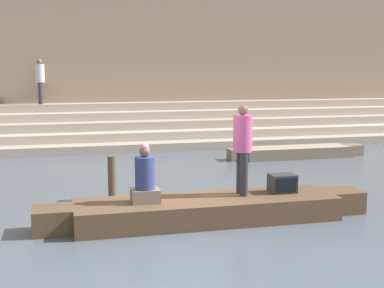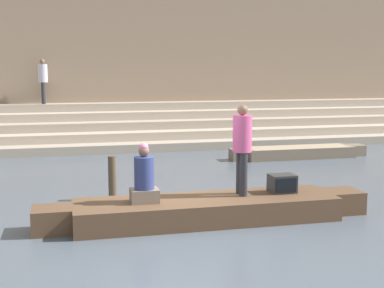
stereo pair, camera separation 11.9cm
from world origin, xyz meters
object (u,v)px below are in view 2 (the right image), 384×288
object	(u,v)px
rowboat_main	(207,209)
person_on_steps	(43,78)
person_rowing	(144,179)
moored_boat_shore	(299,152)
person_standing	(242,144)
mooring_post	(112,178)
tv_set	(282,183)

from	to	relation	value
rowboat_main	person_on_steps	distance (m)	12.85
person_rowing	person_on_steps	xyz separation A→B (m)	(-2.14, 12.19, 1.66)
person_rowing	person_on_steps	world-z (taller)	person_on_steps
rowboat_main	moored_boat_shore	world-z (taller)	rowboat_main
person_on_steps	person_rowing	bearing A→B (deg)	2.08
person_standing	person_on_steps	bearing A→B (deg)	109.49
person_rowing	person_on_steps	bearing A→B (deg)	104.75
person_standing	person_rowing	distance (m)	2.06
rowboat_main	mooring_post	bearing A→B (deg)	124.97
tv_set	person_standing	bearing A→B (deg)	-175.45
moored_boat_shore	mooring_post	xyz separation A→B (m)	(-6.56, -4.29, 0.30)
tv_set	mooring_post	distance (m)	3.83
person_standing	person_on_steps	world-z (taller)	person_on_steps
person_rowing	mooring_post	xyz separation A→B (m)	(-0.40, 2.16, -0.40)
moored_boat_shore	person_on_steps	distance (m)	10.36
rowboat_main	moored_boat_shore	size ratio (longest dim) A/B	1.39
rowboat_main	tv_set	xyz separation A→B (m)	(1.63, 0.12, 0.40)
person_rowing	tv_set	world-z (taller)	person_rowing
tv_set	moored_boat_shore	world-z (taller)	tv_set
tv_set	moored_boat_shore	bearing A→B (deg)	66.51
tv_set	mooring_post	size ratio (longest dim) A/B	0.52
person_standing	person_on_steps	xyz separation A→B (m)	(-4.11, 12.07, 1.07)
moored_boat_shore	person_on_steps	world-z (taller)	person_on_steps
person_standing	moored_boat_shore	xyz separation A→B (m)	(4.18, 6.32, -1.29)
rowboat_main	mooring_post	xyz separation A→B (m)	(-1.62, 2.16, 0.26)
person_rowing	mooring_post	size ratio (longest dim) A/B	1.13
person_rowing	mooring_post	bearing A→B (deg)	105.37
person_rowing	tv_set	distance (m)	2.86
tv_set	person_on_steps	bearing A→B (deg)	116.61
rowboat_main	person_on_steps	xyz separation A→B (m)	(-3.36, 12.19, 2.32)
person_standing	mooring_post	distance (m)	3.28
person_standing	mooring_post	size ratio (longest dim) A/B	1.79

